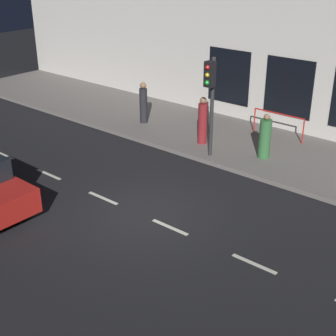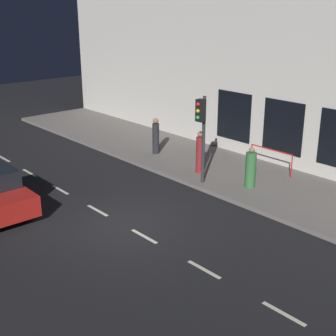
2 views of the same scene
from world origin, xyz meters
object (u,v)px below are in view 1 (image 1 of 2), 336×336
at_px(traffic_light, 210,89).
at_px(pedestrian_1, 265,138).
at_px(pedestrian_2, 143,104).
at_px(pedestrian_0, 203,122).

xyz_separation_m(traffic_light, pedestrian_1, (1.15, -1.55, -1.71)).
relative_size(traffic_light, pedestrian_2, 2.03).
distance_m(traffic_light, pedestrian_0, 2.03).
relative_size(traffic_light, pedestrian_0, 1.94).
bearing_deg(pedestrian_1, pedestrian_2, -105.86).
height_order(traffic_light, pedestrian_2, traffic_light).
height_order(pedestrian_1, pedestrian_2, pedestrian_2).
bearing_deg(pedestrian_0, traffic_light, 100.21).
bearing_deg(pedestrian_0, pedestrian_2, -41.65).
bearing_deg(traffic_light, pedestrian_1, -53.52).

